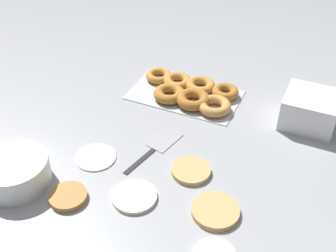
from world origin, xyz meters
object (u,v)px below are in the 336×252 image
container_stack (310,110)px  spatula (160,144)px  pancake_0 (215,211)px  pancake_2 (134,196)px  pancake_1 (191,171)px  pancake_4 (68,196)px  batter_bowl (15,172)px  donut_tray (190,92)px  pancake_5 (96,157)px

container_stack → spatula: size_ratio=0.67×
pancake_0 → pancake_2: (0.20, 0.04, -0.00)m
pancake_2 → pancake_1: bearing=-123.5°
pancake_4 → batter_bowl: (0.15, 0.01, 0.03)m
pancake_2 → pancake_0: bearing=-169.0°
pancake_0 → donut_tray: donut_tray is taller
pancake_1 → spatula: 0.14m
pancake_4 → spatula: pancake_4 is taller
pancake_1 → pancake_5: (0.26, 0.06, -0.00)m
donut_tray → batter_bowl: 0.61m
batter_bowl → spatula: size_ratio=0.76×
container_stack → pancake_2: bearing=55.6°
pancake_4 → donut_tray: size_ratio=0.26×
pancake_2 → container_stack: container_stack is taller
pancake_2 → spatula: (0.03, -0.21, -0.00)m
pancake_0 → pancake_2: 0.20m
spatula → pancake_5: bearing=144.5°
pancake_4 → batter_bowl: batter_bowl is taller
pancake_5 → batter_bowl: batter_bowl is taller
pancake_4 → container_stack: bearing=-130.8°
pancake_5 → pancake_1: bearing=-167.8°
batter_bowl → pancake_0: bearing=-167.0°
pancake_0 → pancake_4: size_ratio=1.23×
pancake_4 → pancake_0: bearing=-162.6°
pancake_4 → container_stack: size_ratio=0.61×
pancake_4 → container_stack: (-0.49, -0.56, 0.04)m
pancake_1 → pancake_4: 0.32m
pancake_0 → pancake_1: same height
pancake_0 → donut_tray: size_ratio=0.32×
pancake_5 → donut_tray: bearing=-107.5°
batter_bowl → pancake_1: bearing=-151.0°
batter_bowl → container_stack: bearing=-138.3°
pancake_1 → donut_tray: 0.36m
pancake_1 → pancake_2: (0.09, 0.14, -0.00)m
pancake_2 → pancake_4: size_ratio=1.19×
donut_tray → spatula: size_ratio=1.58×
batter_bowl → container_stack: size_ratio=1.13×
pancake_1 → batter_bowl: size_ratio=0.60×
pancake_1 → batter_bowl: 0.45m
pancake_2 → batter_bowl: 0.31m
pancake_1 → container_stack: 0.43m
pancake_2 → pancake_4: (0.15, 0.07, 0.00)m
pancake_4 → pancake_5: bearing=-83.0°
pancake_5 → spatula: 0.19m
pancake_0 → pancake_5: (0.37, -0.05, -0.00)m
pancake_1 → pancake_5: bearing=12.2°
pancake_0 → pancake_2: size_ratio=1.03×
container_stack → pancake_1: bearing=55.2°
pancake_2 → pancake_4: bearing=25.4°
pancake_2 → pancake_5: (0.17, -0.09, -0.00)m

